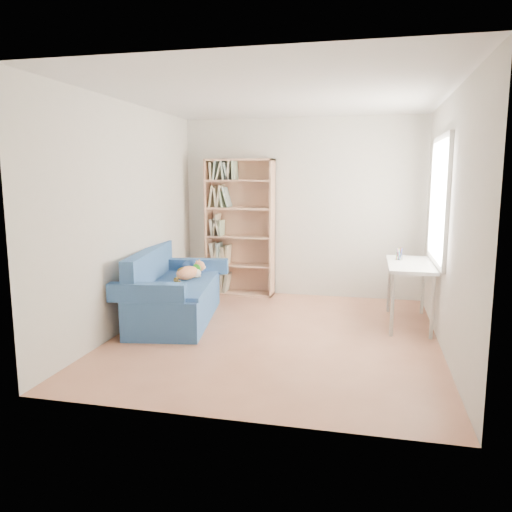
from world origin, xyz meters
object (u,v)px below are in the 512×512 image
(desk, at_px, (410,270))
(pen_cup, at_px, (399,255))
(sofa, at_px, (174,294))
(bookshelf, at_px, (240,233))

(desk, distance_m, pen_cup, 0.27)
(sofa, distance_m, desk, 2.88)
(sofa, xyz_separation_m, pen_cup, (2.70, 0.65, 0.48))
(sofa, distance_m, bookshelf, 1.67)
(bookshelf, distance_m, desk, 2.59)
(bookshelf, relative_size, desk, 1.77)
(bookshelf, distance_m, pen_cup, 2.40)
(sofa, xyz_separation_m, bookshelf, (0.46, 1.49, 0.60))
(pen_cup, bearing_deg, sofa, -166.47)
(sofa, bearing_deg, desk, -0.18)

